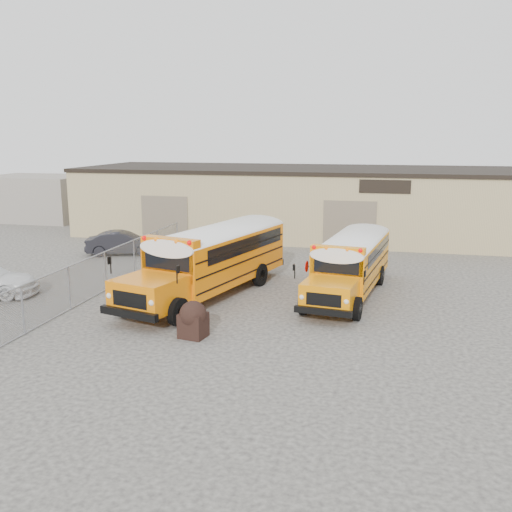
% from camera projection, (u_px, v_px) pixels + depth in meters
% --- Properties ---
extents(ground, '(120.00, 120.00, 0.00)m').
position_uv_depth(ground, '(213.00, 321.00, 21.62)').
color(ground, '#343230').
rests_on(ground, ground).
extents(warehouse, '(30.20, 10.20, 4.67)m').
position_uv_depth(warehouse, '(298.00, 200.00, 40.15)').
color(warehouse, tan).
rests_on(warehouse, ground).
extents(chainlink_fence, '(0.07, 18.07, 1.81)m').
position_uv_depth(chainlink_fence, '(105.00, 271.00, 25.63)').
color(chainlink_fence, gray).
rests_on(chainlink_fence, ground).
extents(distant_building_left, '(8.00, 6.00, 3.60)m').
position_uv_depth(distant_building_left, '(38.00, 198.00, 47.11)').
color(distant_building_left, gray).
rests_on(distant_building_left, ground).
extents(school_bus_left, '(5.09, 10.66, 3.03)m').
position_uv_depth(school_bus_left, '(276.00, 233.00, 30.37)').
color(school_bus_left, orange).
rests_on(school_bus_left, ground).
extents(school_bus_right, '(3.39, 9.16, 2.62)m').
position_uv_depth(school_bus_right, '(372.00, 239.00, 30.06)').
color(school_bus_right, orange).
rests_on(school_bus_right, ground).
extents(tarp_bundle, '(0.99, 0.96, 1.30)m').
position_uv_depth(tarp_bundle, '(193.00, 319.00, 19.73)').
color(tarp_bundle, black).
rests_on(tarp_bundle, ground).
extents(car_dark, '(4.44, 2.73, 1.38)m').
position_uv_depth(car_dark, '(123.00, 243.00, 33.40)').
color(car_dark, black).
rests_on(car_dark, ground).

